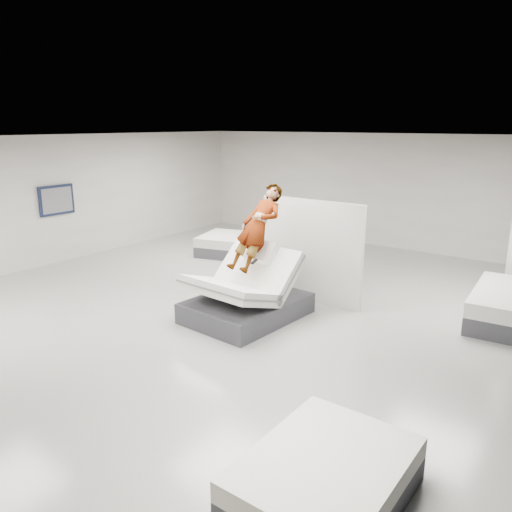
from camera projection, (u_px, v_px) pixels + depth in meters
name	position (u px, v px, depth m)	size (l,w,h in m)	color
room	(227.00, 234.00, 8.72)	(14.00, 14.04, 3.20)	#AEABA4
hero_bed	(246.00, 296.00, 9.07)	(1.73, 2.21, 1.37)	#3E3E43
person	(257.00, 244.00, 9.08)	(0.64, 0.42, 1.76)	slate
remote	(254.00, 261.00, 8.74)	(0.05, 0.14, 0.03)	black
divider_panel	(311.00, 251.00, 9.86)	(2.25, 0.10, 2.04)	silver
flat_bed_right_near	(325.00, 480.00, 4.66)	(1.32, 1.75, 0.48)	#3E3E43
flat_bed_left_far	(237.00, 245.00, 13.51)	(2.24, 1.91, 0.53)	#3E3E43
wall_poster	(57.00, 200.00, 12.50)	(0.06, 0.95, 0.75)	#101832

